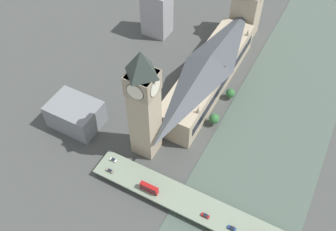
{
  "coord_description": "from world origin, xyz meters",
  "views": [
    {
      "loc": [
        -48.57,
        170.08,
        184.69
      ],
      "look_at": [
        19.23,
        42.65,
        17.92
      ],
      "focal_mm": 40.0,
      "sensor_mm": 36.0,
      "label": 1
    }
  ],
  "objects_px": {
    "road_bridge": "(233,224)",
    "car_northbound_lead": "(113,160)",
    "clock_tower": "(144,102)",
    "car_southbound_lead": "(110,171)",
    "car_northbound_mid": "(232,228)",
    "double_decker_bus_lead": "(149,188)",
    "car_northbound_tail": "(205,216)",
    "parliament_hall": "(209,72)",
    "victoria_tower": "(247,8)"
  },
  "relations": [
    {
      "from": "double_decker_bus_lead",
      "to": "car_southbound_lead",
      "type": "xyz_separation_m",
      "value": [
        25.75,
        -0.07,
        -2.03
      ]
    },
    {
      "from": "road_bridge",
      "to": "car_northbound_lead",
      "type": "height_order",
      "value": "car_northbound_lead"
    },
    {
      "from": "parliament_hall",
      "to": "double_decker_bus_lead",
      "type": "xyz_separation_m",
      "value": [
        -6.54,
        92.7,
        -6.57
      ]
    },
    {
      "from": "car_northbound_tail",
      "to": "car_southbound_lead",
      "type": "xyz_separation_m",
      "value": [
        58.82,
        0.45,
        -0.06
      ]
    },
    {
      "from": "car_northbound_tail",
      "to": "victoria_tower",
      "type": "bearing_deg",
      "value": -76.14
    },
    {
      "from": "parliament_hall",
      "to": "double_decker_bus_lead",
      "type": "relative_size",
      "value": 10.27
    },
    {
      "from": "clock_tower",
      "to": "double_decker_bus_lead",
      "type": "xyz_separation_m",
      "value": [
        -17.21,
        26.94,
        -33.45
      ]
    },
    {
      "from": "parliament_hall",
      "to": "car_northbound_tail",
      "type": "bearing_deg",
      "value": 113.25
    },
    {
      "from": "car_northbound_tail",
      "to": "parliament_hall",
      "type": "bearing_deg",
      "value": -66.75
    },
    {
      "from": "parliament_hall",
      "to": "double_decker_bus_lead",
      "type": "distance_m",
      "value": 93.16
    },
    {
      "from": "car_northbound_mid",
      "to": "double_decker_bus_lead",
      "type": "bearing_deg",
      "value": 0.66
    },
    {
      "from": "parliament_hall",
      "to": "car_northbound_lead",
      "type": "xyz_separation_m",
      "value": [
        21.56,
        85.57,
        -8.6
      ]
    },
    {
      "from": "car_northbound_tail",
      "to": "car_northbound_lead",
      "type": "bearing_deg",
      "value": -6.17
    },
    {
      "from": "car_northbound_lead",
      "to": "car_southbound_lead",
      "type": "height_order",
      "value": "car_northbound_lead"
    },
    {
      "from": "road_bridge",
      "to": "car_northbound_tail",
      "type": "distance_m",
      "value": 14.59
    },
    {
      "from": "clock_tower",
      "to": "car_northbound_lead",
      "type": "bearing_deg",
      "value": 61.2
    },
    {
      "from": "car_northbound_tail",
      "to": "clock_tower",
      "type": "bearing_deg",
      "value": -27.72
    },
    {
      "from": "clock_tower",
      "to": "car_southbound_lead",
      "type": "distance_m",
      "value": 45.32
    },
    {
      "from": "victoria_tower",
      "to": "double_decker_bus_lead",
      "type": "distance_m",
      "value": 162.21
    },
    {
      "from": "car_northbound_lead",
      "to": "car_northbound_tail",
      "type": "height_order",
      "value": "car_northbound_tail"
    },
    {
      "from": "victoria_tower",
      "to": "clock_tower",
      "type": "bearing_deg",
      "value": 85.48
    },
    {
      "from": "parliament_hall",
      "to": "victoria_tower",
      "type": "relative_size",
      "value": 2.17
    },
    {
      "from": "clock_tower",
      "to": "road_bridge",
      "type": "xyz_separation_m",
      "value": [
        -64.4,
        23.1,
        -37.0
      ]
    },
    {
      "from": "clock_tower",
      "to": "victoria_tower",
      "type": "xyz_separation_m",
      "value": [
        -10.62,
        -134.34,
        -17.3
      ]
    },
    {
      "from": "clock_tower",
      "to": "road_bridge",
      "type": "relative_size",
      "value": 0.46
    },
    {
      "from": "clock_tower",
      "to": "car_southbound_lead",
      "type": "bearing_deg",
      "value": 72.37
    },
    {
      "from": "road_bridge",
      "to": "car_northbound_lead",
      "type": "xyz_separation_m",
      "value": [
        75.29,
        -3.28,
        1.52
      ]
    },
    {
      "from": "clock_tower",
      "to": "car_northbound_mid",
      "type": "bearing_deg",
      "value": 157.89
    },
    {
      "from": "car_northbound_lead",
      "to": "car_northbound_mid",
      "type": "relative_size",
      "value": 0.92
    },
    {
      "from": "double_decker_bus_lead",
      "to": "road_bridge",
      "type": "bearing_deg",
      "value": -175.35
    },
    {
      "from": "car_northbound_lead",
      "to": "car_northbound_mid",
      "type": "xyz_separation_m",
      "value": [
        -75.83,
        6.57,
        0.07
      ]
    },
    {
      "from": "road_bridge",
      "to": "car_southbound_lead",
      "type": "height_order",
      "value": "car_southbound_lead"
    },
    {
      "from": "road_bridge",
      "to": "car_northbound_mid",
      "type": "distance_m",
      "value": 3.69
    },
    {
      "from": "clock_tower",
      "to": "victoria_tower",
      "type": "relative_size",
      "value": 1.48
    },
    {
      "from": "road_bridge",
      "to": "car_northbound_mid",
      "type": "bearing_deg",
      "value": 99.33
    },
    {
      "from": "car_southbound_lead",
      "to": "car_northbound_tail",
      "type": "bearing_deg",
      "value": -179.57
    },
    {
      "from": "clock_tower",
      "to": "road_bridge",
      "type": "bearing_deg",
      "value": 160.27
    },
    {
      "from": "clock_tower",
      "to": "car_northbound_mid",
      "type": "relative_size",
      "value": 17.33
    },
    {
      "from": "victoria_tower",
      "to": "parliament_hall",
      "type": "bearing_deg",
      "value": 90.04
    },
    {
      "from": "car_northbound_tail",
      "to": "car_southbound_lead",
      "type": "height_order",
      "value": "car_northbound_tail"
    },
    {
      "from": "parliament_hall",
      "to": "clock_tower",
      "type": "bearing_deg",
      "value": 80.78
    },
    {
      "from": "clock_tower",
      "to": "car_southbound_lead",
      "type": "relative_size",
      "value": 16.35
    },
    {
      "from": "car_northbound_mid",
      "to": "car_southbound_lead",
      "type": "distance_m",
      "value": 73.48
    },
    {
      "from": "road_bridge",
      "to": "double_decker_bus_lead",
      "type": "height_order",
      "value": "double_decker_bus_lead"
    },
    {
      "from": "road_bridge",
      "to": "double_decker_bus_lead",
      "type": "bearing_deg",
      "value": 4.65
    },
    {
      "from": "parliament_hall",
      "to": "clock_tower",
      "type": "xyz_separation_m",
      "value": [
        10.67,
        65.76,
        26.88
      ]
    },
    {
      "from": "car_northbound_mid",
      "to": "car_southbound_lead",
      "type": "xyz_separation_m",
      "value": [
        73.48,
        0.48,
        -0.08
      ]
    },
    {
      "from": "parliament_hall",
      "to": "road_bridge",
      "type": "relative_size",
      "value": 0.67
    },
    {
      "from": "car_northbound_lead",
      "to": "car_northbound_tail",
      "type": "xyz_separation_m",
      "value": [
        -61.18,
        6.61,
        0.05
      ]
    },
    {
      "from": "road_bridge",
      "to": "double_decker_bus_lead",
      "type": "xyz_separation_m",
      "value": [
        47.19,
        3.84,
        3.54
      ]
    }
  ]
}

